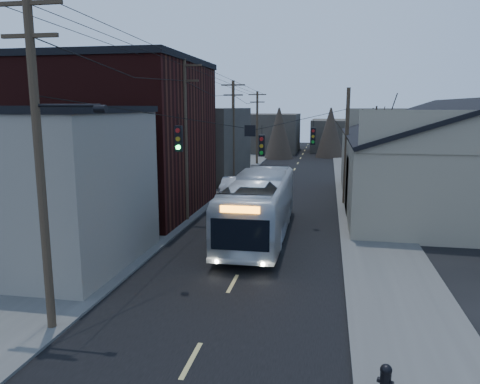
# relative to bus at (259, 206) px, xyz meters

# --- Properties ---
(road_surface) EXTENTS (9.00, 110.00, 0.02)m
(road_surface) POSITION_rel_bus_xyz_m (-0.05, 14.79, -1.73)
(road_surface) COLOR black
(road_surface) RESTS_ON ground
(sidewalk_left) EXTENTS (4.00, 110.00, 0.12)m
(sidewalk_left) POSITION_rel_bus_xyz_m (-6.55, 14.79, -1.68)
(sidewalk_left) COLOR #474744
(sidewalk_left) RESTS_ON ground
(sidewalk_right) EXTENTS (4.00, 110.00, 0.12)m
(sidewalk_right) POSITION_rel_bus_xyz_m (6.45, 14.79, -1.68)
(sidewalk_right) COLOR #474744
(sidewalk_right) RESTS_ON ground
(building_clapboard) EXTENTS (8.00, 8.00, 7.00)m
(building_clapboard) POSITION_rel_bus_xyz_m (-9.05, -6.21, 1.76)
(building_clapboard) COLOR slate
(building_clapboard) RESTS_ON ground
(building_brick) EXTENTS (10.00, 12.00, 10.00)m
(building_brick) POSITION_rel_bus_xyz_m (-10.05, 4.79, 3.26)
(building_brick) COLOR black
(building_brick) RESTS_ON ground
(building_left_far) EXTENTS (9.00, 14.00, 7.00)m
(building_left_far) POSITION_rel_bus_xyz_m (-9.55, 20.79, 1.76)
(building_left_far) COLOR #332E29
(building_left_far) RESTS_ON ground
(warehouse) EXTENTS (16.16, 20.60, 7.73)m
(warehouse) POSITION_rel_bus_xyz_m (12.95, 9.79, 0.95)
(warehouse) COLOR #80715D
(warehouse) RESTS_ON ground
(building_far_left) EXTENTS (10.00, 12.00, 6.00)m
(building_far_left) POSITION_rel_bus_xyz_m (-6.05, 49.79, 1.26)
(building_far_left) COLOR #332E29
(building_far_left) RESTS_ON ground
(building_far_right) EXTENTS (12.00, 14.00, 5.00)m
(building_far_right) POSITION_rel_bus_xyz_m (6.95, 54.79, 0.76)
(building_far_right) COLOR #332E29
(building_far_right) RESTS_ON ground
(bare_tree) EXTENTS (0.40, 0.40, 7.20)m
(bare_tree) POSITION_rel_bus_xyz_m (6.45, 4.79, 1.86)
(bare_tree) COLOR black
(bare_tree) RESTS_ON ground
(utility_lines) EXTENTS (11.24, 45.28, 10.50)m
(utility_lines) POSITION_rel_bus_xyz_m (-3.16, 8.93, 3.21)
(utility_lines) COLOR #382B1E
(utility_lines) RESTS_ON ground
(bus) EXTENTS (3.05, 12.55, 3.49)m
(bus) POSITION_rel_bus_xyz_m (0.00, 0.00, 0.00)
(bus) COLOR silver
(bus) RESTS_ON ground
(parked_car) EXTENTS (1.56, 3.98, 1.29)m
(parked_car) POSITION_rel_bus_xyz_m (-4.35, 13.06, -1.10)
(parked_car) COLOR #AFB2B8
(parked_car) RESTS_ON ground
(fire_hydrant) EXTENTS (0.42, 0.29, 0.86)m
(fire_hydrant) POSITION_rel_bus_xyz_m (5.18, -14.12, -1.17)
(fire_hydrant) COLOR black
(fire_hydrant) RESTS_ON sidewalk_right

